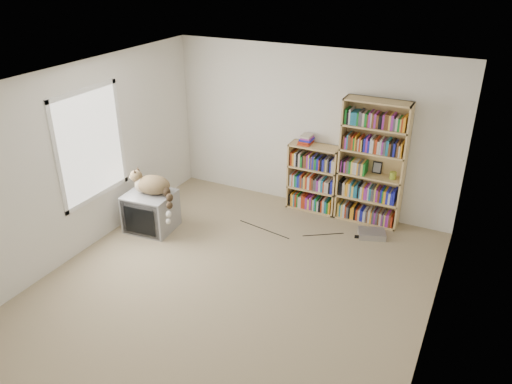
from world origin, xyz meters
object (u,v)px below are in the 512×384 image
at_px(crt_tv, 151,211).
at_px(dvd_player, 372,234).
at_px(cat, 155,189).
at_px(bookcase_tall, 372,166).
at_px(bookcase_short, 313,180).

height_order(crt_tv, dvd_player, crt_tv).
bearing_deg(dvd_player, crt_tv, -178.34).
bearing_deg(crt_tv, cat, -5.13).
bearing_deg(bookcase_tall, crt_tv, -149.28).
distance_m(crt_tv, dvd_player, 3.22).
height_order(crt_tv, cat, cat).
height_order(bookcase_tall, bookcase_short, bookcase_tall).
bearing_deg(cat, bookcase_short, 29.25).
xyz_separation_m(cat, bookcase_short, (1.79, 1.65, -0.18)).
bearing_deg(bookcase_tall, cat, -148.23).
relative_size(crt_tv, bookcase_short, 0.66).
height_order(bookcase_short, dvd_player, bookcase_short).
xyz_separation_m(cat, dvd_player, (2.87, 1.20, -0.63)).
bearing_deg(bookcase_short, dvd_player, -22.56).
relative_size(crt_tv, dvd_player, 1.85).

